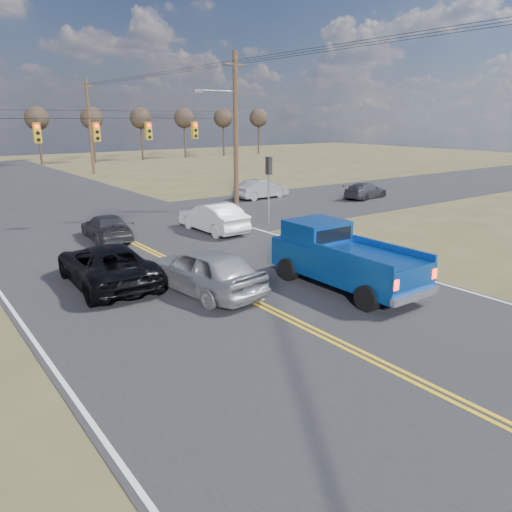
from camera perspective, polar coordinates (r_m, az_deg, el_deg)
ground at (r=14.45m, az=8.54°, el=-9.45°), size 160.00×160.00×0.00m
road_main at (r=22.18m, az=-9.88°, el=-0.52°), size 14.00×120.00×0.02m
road_cross at (r=29.37m, az=-16.93°, el=3.00°), size 120.00×12.00×0.02m
signal_gantry at (r=28.72m, az=-16.64°, el=12.97°), size 19.60×4.83×10.00m
utility_poles at (r=27.81m, az=-17.08°, el=13.21°), size 19.60×58.32×10.00m
treeline at (r=37.33m, az=-22.48°, el=13.91°), size 87.00×117.80×7.40m
pickup_truck at (r=18.44m, az=9.81°, el=-0.25°), size 2.45×6.08×2.28m
silver_suv at (r=17.73m, az=-5.92°, el=-1.58°), size 2.67×5.28×1.73m
black_suv at (r=19.33m, az=-16.71°, el=-0.95°), size 2.88×5.77×1.57m
white_car_queue at (r=27.33m, az=-4.94°, el=4.42°), size 1.76×4.85×1.59m
dgrey_car_queue at (r=26.57m, az=-16.74°, el=3.16°), size 2.22×4.60×1.29m
cross_car_east_near at (r=38.60m, az=0.64°, el=7.65°), size 1.82×4.49×1.45m
cross_car_east_far at (r=39.47m, az=12.40°, el=7.30°), size 2.34×4.39×1.21m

